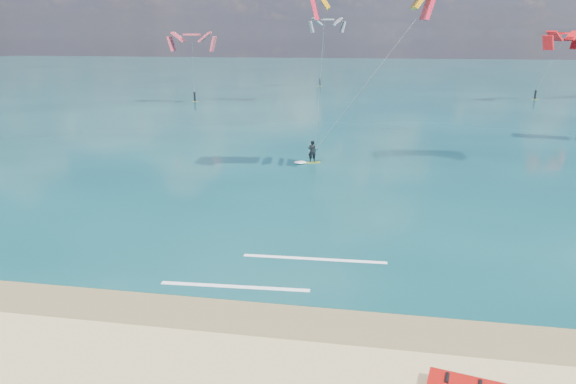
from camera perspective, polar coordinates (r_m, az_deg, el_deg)
name	(u,v)px	position (r m, az deg, el deg)	size (l,w,h in m)	color
ground	(338,131)	(53.58, 5.60, 6.80)	(320.00, 320.00, 0.00)	tan
wet_sand_strip	(262,317)	(18.64, -2.95, -13.73)	(320.00, 2.40, 0.01)	olive
sea	(359,79)	(117.04, 7.94, 12.34)	(320.00, 200.00, 0.04)	#0B363D
kitesurfer_main	(341,70)	(35.77, 5.86, 13.30)	(10.42, 6.67, 13.90)	#ACD919
shoreline_foam	(278,271)	(21.73, -1.10, -8.82)	(8.95, 3.62, 0.01)	white
distant_kites	(357,63)	(82.23, 7.62, 14.01)	(56.03, 28.82, 11.95)	#D23D4C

